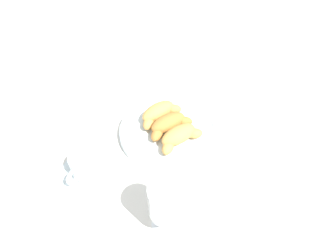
# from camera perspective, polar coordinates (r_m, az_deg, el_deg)

# --- Properties ---
(ground_plane) EXTENTS (2.20, 2.20, 0.00)m
(ground_plane) POSITION_cam_1_polar(r_m,az_deg,el_deg) (0.93, 0.04, -0.30)
(ground_plane) COLOR silver
(pastry_plate) EXTENTS (0.26, 0.26, 0.02)m
(pastry_plate) POSITION_cam_1_polar(r_m,az_deg,el_deg) (0.91, -0.00, -0.78)
(pastry_plate) COLOR silver
(pastry_plate) RESTS_ON ground_plane
(croissant_large) EXTENTS (0.13, 0.08, 0.04)m
(croissant_large) POSITION_cam_1_polar(r_m,az_deg,el_deg) (0.92, -1.54, 2.30)
(croissant_large) COLOR #D6994C
(croissant_large) RESTS_ON pastry_plate
(croissant_small) EXTENTS (0.13, 0.09, 0.04)m
(croissant_small) POSITION_cam_1_polar(r_m,az_deg,el_deg) (0.89, 0.11, 0.36)
(croissant_small) COLOR #BC7A38
(croissant_small) RESTS_ON pastry_plate
(croissant_extra) EXTENTS (0.13, 0.09, 0.04)m
(croissant_extra) POSITION_cam_1_polar(r_m,az_deg,el_deg) (0.86, 1.90, -1.69)
(croissant_extra) COLOR #D6994C
(croissant_extra) RESTS_ON pastry_plate
(coffee_cup_near) EXTENTS (0.14, 0.14, 0.06)m
(coffee_cup_near) POSITION_cam_1_polar(r_m,az_deg,el_deg) (0.84, -13.61, -6.60)
(coffee_cup_near) COLOR silver
(coffee_cup_near) RESTS_ON ground_plane
(juice_glass_left) EXTENTS (0.08, 0.08, 0.14)m
(juice_glass_left) POSITION_cam_1_polar(r_m,az_deg,el_deg) (0.69, -0.18, -12.70)
(juice_glass_left) COLOR white
(juice_glass_left) RESTS_ON ground_plane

